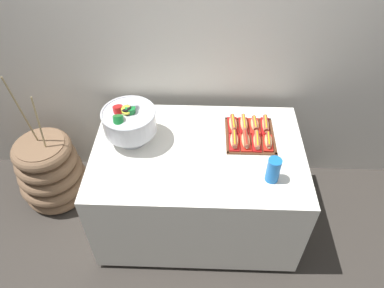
% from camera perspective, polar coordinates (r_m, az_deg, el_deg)
% --- Properties ---
extents(ground_plane, '(10.00, 10.00, 0.00)m').
position_cam_1_polar(ground_plane, '(3.00, 0.81, -11.28)').
color(ground_plane, '#38332D').
extents(back_wall, '(6.00, 0.10, 2.60)m').
position_cam_1_polar(back_wall, '(2.59, 1.45, 17.35)').
color(back_wall, silver).
rests_on(back_wall, ground_plane).
extents(buffet_table, '(1.41, 0.93, 0.77)m').
position_cam_1_polar(buffet_table, '(2.67, 0.89, -6.39)').
color(buffet_table, white).
rests_on(buffet_table, ground_plane).
extents(floor_vase, '(0.54, 0.54, 1.16)m').
position_cam_1_polar(floor_vase, '(3.13, -21.31, -3.98)').
color(floor_vase, brown).
rests_on(floor_vase, ground_plane).
extents(serving_tray, '(0.33, 0.36, 0.01)m').
position_cam_1_polar(serving_tray, '(2.52, 9.04, 1.28)').
color(serving_tray, '#56331E').
rests_on(serving_tray, buffet_table).
extents(hot_dog_0, '(0.07, 0.17, 0.06)m').
position_cam_1_polar(hot_dog_0, '(2.43, 6.64, 0.56)').
color(hot_dog_0, red).
rests_on(hot_dog_0, serving_tray).
extents(hot_dog_1, '(0.07, 0.17, 0.06)m').
position_cam_1_polar(hot_dog_1, '(2.43, 8.40, 0.54)').
color(hot_dog_1, red).
rests_on(hot_dog_1, serving_tray).
extents(hot_dog_2, '(0.07, 0.18, 0.06)m').
position_cam_1_polar(hot_dog_2, '(2.45, 10.14, 0.46)').
color(hot_dog_2, '#B21414').
rests_on(hot_dog_2, serving_tray).
extents(hot_dog_3, '(0.07, 0.16, 0.06)m').
position_cam_1_polar(hot_dog_3, '(2.46, 11.87, 0.42)').
color(hot_dog_3, red).
rests_on(hot_dog_3, serving_tray).
extents(hot_dog_4, '(0.07, 0.18, 0.06)m').
position_cam_1_polar(hot_dog_4, '(2.55, 6.46, 3.11)').
color(hot_dog_4, '#B21414').
rests_on(hot_dog_4, serving_tray).
extents(hot_dog_5, '(0.06, 0.18, 0.06)m').
position_cam_1_polar(hot_dog_5, '(2.56, 8.14, 3.08)').
color(hot_dog_5, '#B21414').
rests_on(hot_dog_5, serving_tray).
extents(hot_dog_6, '(0.07, 0.16, 0.06)m').
position_cam_1_polar(hot_dog_6, '(2.57, 9.80, 3.01)').
color(hot_dog_6, red).
rests_on(hot_dog_6, serving_tray).
extents(hot_dog_7, '(0.07, 0.19, 0.06)m').
position_cam_1_polar(hot_dog_7, '(2.58, 11.45, 2.96)').
color(hot_dog_7, '#B21414').
rests_on(hot_dog_7, serving_tray).
extents(punch_bowl, '(0.35, 0.35, 0.29)m').
position_cam_1_polar(punch_bowl, '(2.39, -9.84, 3.64)').
color(punch_bowl, silver).
rests_on(punch_bowl, buffet_table).
extents(cup_stack, '(0.08, 0.08, 0.17)m').
position_cam_1_polar(cup_stack, '(2.22, 12.63, -4.00)').
color(cup_stack, blue).
rests_on(cup_stack, buffet_table).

